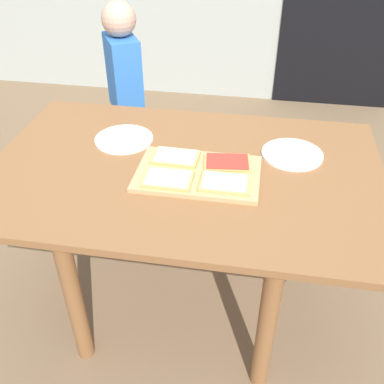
# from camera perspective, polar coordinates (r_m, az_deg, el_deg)

# --- Properties ---
(ground_plane) EXTENTS (16.00, 16.00, 0.00)m
(ground_plane) POSITION_cam_1_polar(r_m,az_deg,el_deg) (2.01, -0.82, -13.57)
(ground_plane) COLOR #7D6245
(dining_table) EXTENTS (1.40, 0.90, 0.69)m
(dining_table) POSITION_cam_1_polar(r_m,az_deg,el_deg) (1.60, -1.00, 0.33)
(dining_table) COLOR brown
(dining_table) RESTS_ON ground
(cutting_board) EXTENTS (0.42, 0.28, 0.02)m
(cutting_board) POSITION_cam_1_polar(r_m,az_deg,el_deg) (1.50, 0.79, 2.41)
(cutting_board) COLOR tan
(cutting_board) RESTS_ON dining_table
(pizza_slice_near_left) EXTENTS (0.16, 0.11, 0.01)m
(pizza_slice_near_left) POSITION_cam_1_polar(r_m,az_deg,el_deg) (1.45, -3.15, 1.71)
(pizza_slice_near_left) COLOR tan
(pizza_slice_near_left) RESTS_ON cutting_board
(pizza_slice_near_right) EXTENTS (0.16, 0.11, 0.01)m
(pizza_slice_near_right) POSITION_cam_1_polar(r_m,az_deg,el_deg) (1.44, 4.29, 1.20)
(pizza_slice_near_right) COLOR tan
(pizza_slice_near_right) RESTS_ON cutting_board
(pizza_slice_far_left) EXTENTS (0.17, 0.12, 0.01)m
(pizza_slice_far_left) POSITION_cam_1_polar(r_m,az_deg,el_deg) (1.57, -2.11, 4.58)
(pizza_slice_far_left) COLOR tan
(pizza_slice_far_left) RESTS_ON cutting_board
(pizza_slice_far_right) EXTENTS (0.17, 0.13, 0.01)m
(pizza_slice_far_right) POSITION_cam_1_polar(r_m,az_deg,el_deg) (1.54, 4.62, 3.85)
(pizza_slice_far_right) COLOR tan
(pizza_slice_far_right) RESTS_ON cutting_board
(plate_white_left) EXTENTS (0.23, 0.23, 0.01)m
(plate_white_left) POSITION_cam_1_polar(r_m,az_deg,el_deg) (1.74, -8.85, 6.83)
(plate_white_left) COLOR white
(plate_white_left) RESTS_ON dining_table
(plate_white_right) EXTENTS (0.23, 0.23, 0.01)m
(plate_white_right) POSITION_cam_1_polar(r_m,az_deg,el_deg) (1.66, 12.92, 4.83)
(plate_white_right) COLOR white
(plate_white_right) RESTS_ON dining_table
(child_left) EXTENTS (0.24, 0.28, 1.06)m
(child_left) POSITION_cam_1_polar(r_m,az_deg,el_deg) (2.38, -8.65, 12.81)
(child_left) COLOR #43415E
(child_left) RESTS_ON ground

